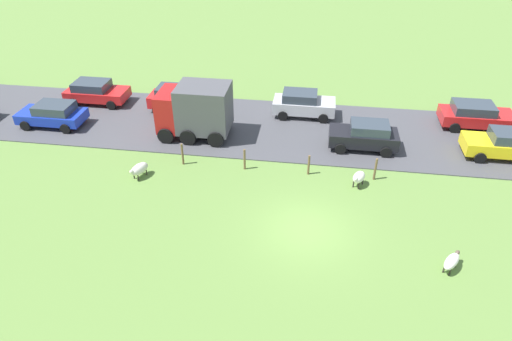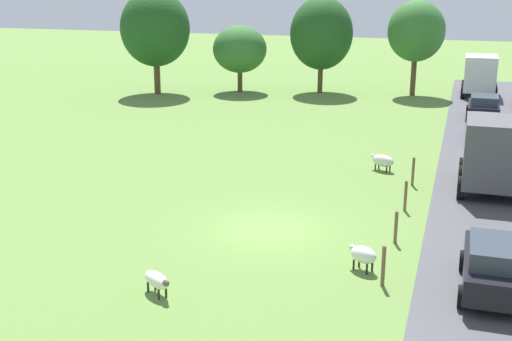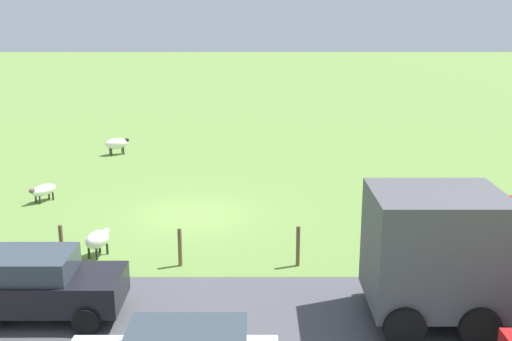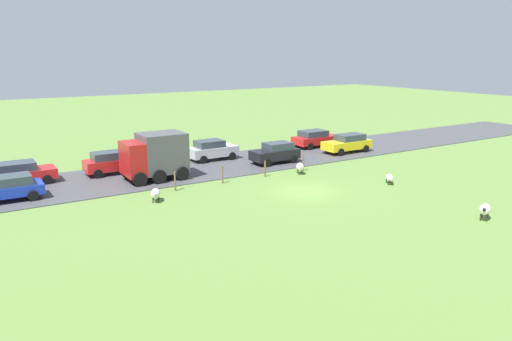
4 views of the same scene
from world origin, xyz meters
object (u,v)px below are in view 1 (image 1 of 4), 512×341
Objects in this scene: sheep_1 at (452,261)px; car_3 at (476,115)px; car_5 at (365,135)px; car_7 at (177,98)px; car_1 at (508,144)px; car_6 at (96,92)px; truck_1 at (196,109)px; car_2 at (303,104)px; car_4 at (53,114)px; sheep_3 at (139,169)px; sheep_0 at (359,177)px.

car_3 reaches higher than sheep_1.
car_5 is 12.79m from car_7.
car_1 is 1.08× the size of car_6.
truck_1 is 1.08× the size of car_5.
sheep_1 is at bearing 162.68° from car_3.
car_2 reaches higher than car_7.
car_2 is 16.15m from car_4.
car_1 is 1.13× the size of car_2.
car_5 is at bearing 91.22° from car_1.
sheep_3 is at bearing 158.86° from truck_1.
truck_1 reaches higher than car_3.
car_7 is (7.37, 11.84, 0.37)m from sheep_0.
sheep_0 is 0.25× the size of car_6.
sheep_3 is at bearing -143.39° from car_6.
sheep_0 is 0.24× the size of car_3.
sheep_0 reaches higher than sheep_3.
car_7 is (-0.29, 19.42, 0.03)m from car_3.
truck_1 is at bearing 119.91° from car_2.
sheep_3 is at bearing 113.96° from car_3.
truck_1 reaches higher than sheep_3.
truck_1 reaches higher than car_2.
sheep_3 is 20.53m from car_1.
car_5 is (-0.18, -10.10, -0.88)m from truck_1.
car_1 is (4.07, -8.40, 0.35)m from sheep_0.
sheep_1 is 0.30× the size of car_5.
car_7 is at bearing 33.90° from truck_1.
car_5 is at bearing 17.81° from sheep_1.
car_1 is (4.90, -19.93, 0.39)m from sheep_3.
sheep_3 is at bearing 103.82° from car_1.
sheep_3 is 8.22m from car_7.
sheep_0 is at bearing 135.29° from car_3.
sheep_0 is 19.47m from car_4.
car_6 is at bearing 90.09° from car_2.
truck_1 reaches higher than sheep_0.
car_4 is 3.87m from car_6.
sheep_0 is at bearing 32.40° from sheep_1.
car_1 is 1.03× the size of car_3.
car_6 is at bearing 66.36° from truck_1.
car_2 reaches higher than sheep_1.
sheep_1 is at bearing -112.81° from car_4.
sheep_1 is 15.71m from sheep_3.
car_2 is (8.53, -8.20, 0.41)m from sheep_3.
car_2 is at bearing 23.42° from sheep_0.
car_3 is 1.07× the size of car_4.
car_3 is 26.88m from car_4.
car_3 is at bearing -62.17° from car_5.
car_2 is (13.18, 6.81, 0.45)m from sheep_1.
car_7 is (3.30, 20.24, 0.02)m from car_1.
car_2 is (7.70, 3.34, 0.37)m from sheep_0.
car_1 reaches higher than car_4.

